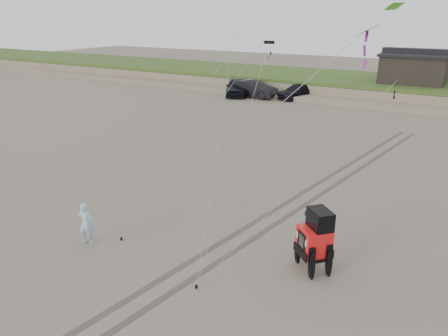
# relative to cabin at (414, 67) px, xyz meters

# --- Properties ---
(ground) EXTENTS (160.00, 160.00, 0.00)m
(ground) POSITION_rel_cabin_xyz_m (-2.00, -37.00, -3.24)
(ground) COLOR #6B6054
(ground) RESTS_ON ground
(dune_ridge) EXTENTS (160.00, 14.25, 1.73)m
(dune_ridge) POSITION_rel_cabin_xyz_m (-2.00, 0.50, -2.42)
(dune_ridge) COLOR #7A6B54
(dune_ridge) RESTS_ON ground
(cabin) EXTENTS (6.40, 5.40, 3.35)m
(cabin) POSITION_rel_cabin_xyz_m (0.00, 0.00, 0.00)
(cabin) COLOR black
(cabin) RESTS_ON dune_ridge
(truck_a) EXTENTS (4.30, 5.63, 1.79)m
(truck_a) POSITION_rel_cabin_xyz_m (-16.42, -7.06, -2.34)
(truck_a) COLOR black
(truck_a) RESTS_ON ground
(truck_b) EXTENTS (5.42, 2.17, 1.75)m
(truck_b) POSITION_rel_cabin_xyz_m (-14.46, -7.06, -2.36)
(truck_b) COLOR black
(truck_b) RESTS_ON ground
(truck_c) EXTENTS (3.70, 5.42, 1.46)m
(truck_c) POSITION_rel_cabin_xyz_m (-10.07, -5.36, -2.51)
(truck_c) COLOR black
(truck_c) RESTS_ON ground
(jeep) EXTENTS (4.72, 4.89, 1.77)m
(jeep) POSITION_rel_cabin_xyz_m (2.38, -35.12, -2.35)
(jeep) COLOR red
(jeep) RESTS_ON ground
(man) EXTENTS (0.71, 0.58, 1.68)m
(man) POSITION_rel_cabin_xyz_m (-5.65, -37.80, -2.40)
(man) COLOR #85A4CE
(man) RESTS_ON ground
(stake_main) EXTENTS (0.08, 0.08, 0.12)m
(stake_main) POSITION_rel_cabin_xyz_m (-4.70, -36.98, -3.18)
(stake_main) COLOR black
(stake_main) RESTS_ON ground
(stake_aux) EXTENTS (0.08, 0.08, 0.12)m
(stake_aux) POSITION_rel_cabin_xyz_m (-0.42, -38.09, -3.18)
(stake_aux) COLOR black
(stake_aux) RESTS_ON ground
(tire_tracks) EXTENTS (5.22, 29.74, 0.01)m
(tire_tracks) POSITION_rel_cabin_xyz_m (0.00, -29.00, -3.23)
(tire_tracks) COLOR #4C443D
(tire_tracks) RESTS_ON ground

